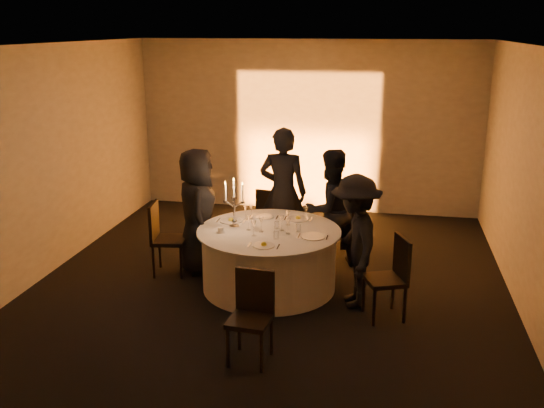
% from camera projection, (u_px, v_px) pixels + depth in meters
% --- Properties ---
extents(floor, '(7.00, 7.00, 0.00)m').
position_uv_depth(floor, '(269.00, 287.00, 7.75)').
color(floor, black).
rests_on(floor, ground).
extents(ceiling, '(7.00, 7.00, 0.00)m').
position_uv_depth(ceiling, '(269.00, 45.00, 6.90)').
color(ceiling, white).
rests_on(ceiling, wall_back).
extents(wall_back, '(7.00, 0.00, 7.00)m').
position_uv_depth(wall_back, '(308.00, 127.00, 10.62)').
color(wall_back, '#A7A29B').
rests_on(wall_back, floor).
extents(wall_front, '(7.00, 0.00, 7.00)m').
position_uv_depth(wall_front, '(167.00, 294.00, 4.03)').
color(wall_front, '#A7A29B').
rests_on(wall_front, floor).
extents(wall_left, '(0.00, 7.00, 7.00)m').
position_uv_depth(wall_left, '(43.00, 163.00, 7.87)').
color(wall_left, '#A7A29B').
rests_on(wall_left, floor).
extents(wall_right, '(0.00, 7.00, 7.00)m').
position_uv_depth(wall_right, '(531.00, 185.00, 6.78)').
color(wall_right, '#A7A29B').
rests_on(wall_right, floor).
extents(uplighter_fixture, '(0.25, 0.12, 0.10)m').
position_uv_depth(uplighter_fixture, '(304.00, 211.00, 10.75)').
color(uplighter_fixture, black).
rests_on(uplighter_fixture, floor).
extents(banquet_table, '(1.80, 1.80, 0.77)m').
position_uv_depth(banquet_table, '(269.00, 259.00, 7.64)').
color(banquet_table, black).
rests_on(banquet_table, floor).
extents(chair_left, '(0.48, 0.48, 0.98)m').
position_uv_depth(chair_left, '(163.00, 234.00, 8.04)').
color(chair_left, black).
rests_on(chair_left, floor).
extents(chair_back_left, '(0.44, 0.44, 0.87)m').
position_uv_depth(chair_back_left, '(270.00, 213.00, 9.18)').
color(chair_back_left, black).
rests_on(chair_back_left, floor).
extents(chair_back_right, '(0.61, 0.61, 1.02)m').
position_uv_depth(chair_back_right, '(339.00, 220.00, 8.56)').
color(chair_back_right, black).
rests_on(chair_back_right, floor).
extents(chair_right, '(0.54, 0.54, 0.96)m').
position_uv_depth(chair_right, '(392.00, 273.00, 6.82)').
color(chair_right, black).
rests_on(chair_right, floor).
extents(chair_front, '(0.43, 0.43, 0.91)m').
position_uv_depth(chair_front, '(252.00, 311.00, 5.98)').
color(chair_front, black).
rests_on(chair_front, floor).
extents(guest_left, '(0.78, 0.96, 1.69)m').
position_uv_depth(guest_left, '(198.00, 211.00, 8.05)').
color(guest_left, black).
rests_on(guest_left, floor).
extents(guest_back_left, '(0.69, 0.47, 1.87)m').
position_uv_depth(guest_back_left, '(283.00, 192.00, 8.61)').
color(guest_back_left, black).
rests_on(guest_back_left, floor).
extents(guest_back_right, '(1.02, 0.99, 1.65)m').
position_uv_depth(guest_back_right, '(330.00, 209.00, 8.20)').
color(guest_back_right, black).
rests_on(guest_back_right, floor).
extents(guest_right, '(0.83, 1.14, 1.59)m').
position_uv_depth(guest_right, '(355.00, 241.00, 7.07)').
color(guest_right, black).
rests_on(guest_right, floor).
extents(plate_left, '(0.36, 0.29, 0.08)m').
position_uv_depth(plate_left, '(231.00, 220.00, 7.86)').
color(plate_left, white).
rests_on(plate_left, banquet_table).
extents(plate_back_left, '(0.36, 0.25, 0.01)m').
position_uv_depth(plate_back_left, '(264.00, 217.00, 8.04)').
color(plate_back_left, white).
rests_on(plate_back_left, banquet_table).
extents(plate_back_right, '(0.35, 0.29, 0.08)m').
position_uv_depth(plate_back_right, '(298.00, 218.00, 7.94)').
color(plate_back_right, white).
rests_on(plate_back_right, banquet_table).
extents(plate_right, '(0.36, 0.30, 0.01)m').
position_uv_depth(plate_right, '(313.00, 237.00, 7.28)').
color(plate_right, white).
rests_on(plate_right, banquet_table).
extents(plate_front, '(0.36, 0.25, 0.08)m').
position_uv_depth(plate_front, '(264.00, 245.00, 6.98)').
color(plate_front, white).
rests_on(plate_front, banquet_table).
extents(coffee_cup, '(0.11, 0.11, 0.07)m').
position_uv_depth(coffee_cup, '(221.00, 230.00, 7.44)').
color(coffee_cup, white).
rests_on(coffee_cup, banquet_table).
extents(candelabra, '(0.27, 0.13, 0.65)m').
position_uv_depth(candelabra, '(234.00, 210.00, 7.58)').
color(candelabra, silver).
rests_on(candelabra, banquet_table).
extents(wine_glass_a, '(0.07, 0.07, 0.19)m').
position_uv_depth(wine_glass_a, '(288.00, 223.00, 7.36)').
color(wine_glass_a, white).
rests_on(wine_glass_a, banquet_table).
extents(wine_glass_b, '(0.07, 0.07, 0.19)m').
position_uv_depth(wine_glass_b, '(254.00, 225.00, 7.29)').
color(wine_glass_b, white).
rests_on(wine_glass_b, banquet_table).
extents(wine_glass_c, '(0.07, 0.07, 0.19)m').
position_uv_depth(wine_glass_c, '(282.00, 220.00, 7.48)').
color(wine_glass_c, white).
rests_on(wine_glass_c, banquet_table).
extents(wine_glass_d, '(0.07, 0.07, 0.19)m').
position_uv_depth(wine_glass_d, '(246.00, 209.00, 7.91)').
color(wine_glass_d, white).
rests_on(wine_glass_d, banquet_table).
extents(wine_glass_e, '(0.07, 0.07, 0.19)m').
position_uv_depth(wine_glass_e, '(306.00, 211.00, 7.84)').
color(wine_glass_e, white).
rests_on(wine_glass_e, banquet_table).
extents(wine_glass_f, '(0.07, 0.07, 0.19)m').
position_uv_depth(wine_glass_f, '(248.00, 219.00, 7.50)').
color(wine_glass_f, white).
rests_on(wine_glass_f, banquet_table).
extents(wine_glass_g, '(0.07, 0.07, 0.19)m').
position_uv_depth(wine_glass_g, '(288.00, 215.00, 7.68)').
color(wine_glass_g, white).
rests_on(wine_glass_g, banquet_table).
extents(wine_glass_h, '(0.07, 0.07, 0.19)m').
position_uv_depth(wine_glass_h, '(251.00, 209.00, 7.93)').
color(wine_glass_h, white).
rests_on(wine_glass_h, banquet_table).
extents(wine_glass_i, '(0.07, 0.07, 0.19)m').
position_uv_depth(wine_glass_i, '(261.00, 221.00, 7.43)').
color(wine_glass_i, white).
rests_on(wine_glass_i, banquet_table).
extents(tumbler_a, '(0.07, 0.07, 0.09)m').
position_uv_depth(tumbler_a, '(276.00, 235.00, 7.22)').
color(tumbler_a, white).
rests_on(tumbler_a, banquet_table).
extents(tumbler_b, '(0.07, 0.07, 0.09)m').
position_uv_depth(tumbler_b, '(277.00, 225.00, 7.58)').
color(tumbler_b, white).
rests_on(tumbler_b, banquet_table).
extents(tumbler_c, '(0.07, 0.07, 0.09)m').
position_uv_depth(tumbler_c, '(298.00, 228.00, 7.48)').
color(tumbler_c, white).
rests_on(tumbler_c, banquet_table).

